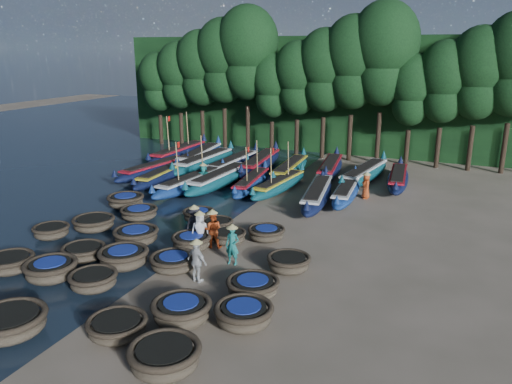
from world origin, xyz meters
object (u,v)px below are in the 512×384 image
at_px(coracle_7, 93,280).
at_px(fisherman_0, 200,229).
at_px(coracle_17, 191,242).
at_px(fisherman_4, 197,260).
at_px(long_boat_8, 347,191).
at_px(coracle_20, 126,201).
at_px(coracle_4, 165,357).
at_px(coracle_15, 94,223).
at_px(coracle_16, 136,235).
at_px(coracle_23, 217,224).
at_px(long_boat_15, 330,168).
at_px(long_boat_1, 155,169).
at_px(long_boat_9, 179,153).
at_px(long_boat_6, 279,185).
at_px(coracle_2, 10,323).
at_px(coracle_21, 139,213).
at_px(fisherman_1, 232,243).
at_px(fisherman_3, 195,223).
at_px(long_boat_17, 398,179).
at_px(fisherman_6, 366,185).
at_px(coracle_19, 289,263).
at_px(long_boat_7, 317,194).
at_px(fisherman_5, 204,176).
at_px(long_boat_4, 220,179).
at_px(long_boat_11, 204,162).
at_px(coracle_14, 253,286).
at_px(coracle_5, 10,263).
at_px(coracle_12, 123,257).
at_px(coracle_22, 199,215).
at_px(long_boat_12, 233,164).
at_px(long_boat_16, 364,174).
at_px(coracle_13, 174,262).
at_px(coracle_6, 51,270).
at_px(coracle_18, 228,236).
at_px(long_boat_2, 164,175).
at_px(coracle_11, 84,252).
at_px(coracle_3, 117,327).
at_px(fisherman_2, 213,229).
at_px(coracle_8, 181,311).
at_px(long_boat_5, 251,182).
at_px(coracle_9, 244,314).
at_px(long_boat_13, 260,163).
at_px(long_boat_10, 200,156).

relative_size(coracle_7, fisherman_0, 1.12).
relative_size(coracle_17, fisherman_4, 0.96).
bearing_deg(long_boat_8, coracle_20, -153.38).
bearing_deg(coracle_4, coracle_15, 139.28).
xyz_separation_m(coracle_16, coracle_23, (2.75, 3.09, -0.08)).
bearing_deg(long_boat_15, fisherman_0, -104.85).
distance_m(long_boat_1, long_boat_9, 5.46).
xyz_separation_m(coracle_4, long_boat_6, (-3.54, 18.79, 0.02)).
height_order(coracle_2, long_boat_15, long_boat_15).
distance_m(coracle_17, fisherman_0, 0.69).
bearing_deg(coracle_21, long_boat_1, 119.22).
height_order(fisherman_1, fisherman_3, fisherman_3).
distance_m(long_boat_17, fisherman_1, 16.54).
height_order(coracle_4, coracle_17, coracle_4).
bearing_deg(long_boat_15, fisherman_6, -60.72).
relative_size(coracle_19, coracle_20, 0.96).
relative_size(long_boat_7, fisherman_5, 4.45).
bearing_deg(long_boat_4, long_boat_15, 47.51).
height_order(coracle_17, long_boat_11, long_boat_11).
distance_m(coracle_14, coracle_17, 5.27).
distance_m(coracle_14, long_boat_8, 13.84).
xyz_separation_m(coracle_5, long_boat_8, (10.41, 15.93, 0.08)).
relative_size(coracle_12, coracle_22, 1.19).
xyz_separation_m(long_boat_12, long_boat_16, (9.79, 0.76, 0.01)).
distance_m(long_boat_4, fisherman_3, 9.79).
distance_m(coracle_13, coracle_16, 3.70).
bearing_deg(coracle_6, coracle_12, 48.19).
distance_m(long_boat_8, fisherman_1, 11.74).
distance_m(coracle_16, coracle_17, 2.83).
bearing_deg(coracle_2, coracle_18, 73.42).
distance_m(coracle_23, long_boat_2, 10.64).
relative_size(coracle_12, long_boat_4, 0.29).
xyz_separation_m(coracle_11, long_boat_7, (7.06, 12.14, 0.16)).
distance_m(coracle_3, long_boat_4, 18.20).
height_order(coracle_4, coracle_5, coracle_4).
xyz_separation_m(coracle_4, coracle_7, (-5.35, 3.23, -0.07)).
bearing_deg(coracle_21, long_boat_4, 82.38).
xyz_separation_m(coracle_5, coracle_17, (5.73, 5.04, 0.00)).
bearing_deg(coracle_16, fisherman_2, 17.51).
height_order(long_boat_2, long_boat_17, long_boat_2).
height_order(coracle_8, long_boat_5, long_boat_5).
bearing_deg(coracle_14, coracle_17, 146.01).
distance_m(coracle_9, long_boat_12, 21.98).
height_order(long_boat_7, long_boat_11, long_boat_11).
bearing_deg(coracle_7, long_boat_7, 71.49).
bearing_deg(coracle_6, coracle_23, 65.18).
bearing_deg(long_boat_4, coracle_5, -94.45).
bearing_deg(coracle_21, coracle_13, -42.61).
bearing_deg(fisherman_0, long_boat_13, 79.47).
bearing_deg(long_boat_10, coracle_7, -78.26).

